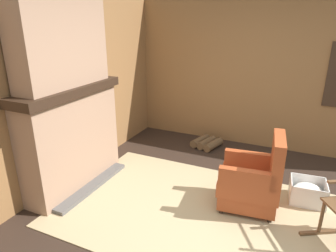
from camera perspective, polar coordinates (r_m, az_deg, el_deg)
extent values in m
plane|color=#2D2119|center=(3.57, 12.88, -18.31)|extent=(14.00, 14.00, 0.00)
cube|color=olive|center=(4.12, -20.93, 5.82)|extent=(0.06, 5.43, 2.54)
cube|color=olive|center=(5.33, 19.70, 8.94)|extent=(5.43, 0.06, 2.54)
cube|color=#9E7A60|center=(4.16, -17.71, -2.84)|extent=(0.38, 1.48, 1.27)
cube|color=black|center=(4.13, -15.90, -5.26)|extent=(0.08, 0.77, 0.71)
cube|color=#565451|center=(4.27, -14.07, -11.02)|extent=(0.16, 1.33, 0.06)
cube|color=black|center=(3.96, -18.76, 6.44)|extent=(0.48, 1.58, 0.11)
cube|color=#9E7A60|center=(3.87, -19.80, 15.39)|extent=(0.34, 1.30, 1.13)
cube|color=tan|center=(3.72, 7.14, -16.09)|extent=(3.46, 2.13, 0.01)
cube|color=#A84723|center=(3.82, 14.89, -12.38)|extent=(0.71, 0.62, 0.24)
cube|color=#A84723|center=(3.75, 15.09, -10.44)|extent=(0.75, 0.65, 0.18)
cube|color=#A84723|center=(3.59, 20.10, -5.98)|extent=(0.19, 0.59, 0.53)
cube|color=#A84723|center=(3.44, 14.76, -9.67)|extent=(0.62, 0.16, 0.20)
cube|color=#A84723|center=(3.88, 15.29, -6.20)|extent=(0.62, 0.16, 0.20)
cylinder|color=#332319|center=(3.73, 10.07, -15.68)|extent=(0.06, 0.06, 0.06)
cylinder|color=#332319|center=(4.11, 11.06, -12.01)|extent=(0.06, 0.06, 0.06)
cylinder|color=#332319|center=(3.72, 18.78, -16.65)|extent=(0.06, 0.06, 0.06)
cylinder|color=#332319|center=(4.11, 18.83, -12.87)|extent=(0.06, 0.06, 0.06)
cube|color=brown|center=(3.85, 29.18, -17.14)|extent=(0.71, 0.44, 0.04)
cylinder|color=brown|center=(3.63, 27.25, -15.05)|extent=(0.05, 0.05, 0.38)
cylinder|color=brown|center=(5.49, 6.12, -2.81)|extent=(0.25, 0.47, 0.14)
cylinder|color=brown|center=(5.42, 7.36, -3.17)|extent=(0.25, 0.47, 0.14)
cylinder|color=brown|center=(5.35, 8.63, -3.54)|extent=(0.25, 0.47, 0.14)
cube|color=white|center=(4.26, 24.77, -12.87)|extent=(0.45, 0.41, 0.01)
cube|color=white|center=(4.22, 27.80, -11.53)|extent=(0.05, 0.37, 0.28)
cube|color=white|center=(4.17, 22.24, -11.03)|extent=(0.05, 0.37, 0.28)
cube|color=white|center=(4.34, 24.86, -10.10)|extent=(0.42, 0.05, 0.28)
cube|color=white|center=(4.03, 25.23, -12.58)|extent=(0.42, 0.05, 0.28)
ellipsoid|color=white|center=(4.18, 25.07, -11.12)|extent=(0.36, 0.33, 0.17)
ellipsoid|color=#99B29E|center=(3.63, -24.65, 6.21)|extent=(0.10, 0.10, 0.10)
cylinder|color=white|center=(3.60, -24.97, 8.37)|extent=(0.05, 0.05, 0.18)
cube|color=brown|center=(4.38, -14.22, 9.72)|extent=(0.13, 0.23, 0.13)
cube|color=silver|center=(4.34, -13.51, 9.77)|extent=(0.01, 0.04, 0.02)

